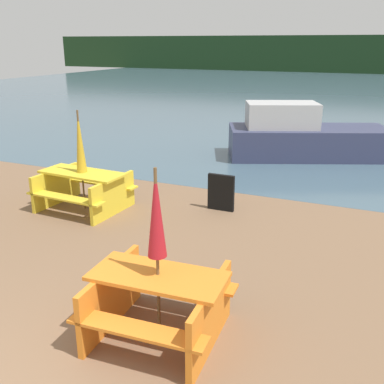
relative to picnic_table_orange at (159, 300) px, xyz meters
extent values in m
cube|color=#425B6B|center=(-1.08, 30.35, -0.47)|extent=(60.00, 50.00, 0.00)
cube|color=#193319|center=(-1.08, 50.35, 1.53)|extent=(80.00, 1.60, 4.00)
cube|color=orange|center=(0.00, 0.00, 0.31)|extent=(1.57, 0.79, 0.04)
cube|color=orange|center=(0.03, -0.55, -0.03)|extent=(1.54, 0.37, 0.04)
cube|color=orange|center=(-0.03, 0.55, -0.03)|extent=(1.54, 0.37, 0.04)
cube|color=orange|center=(-0.62, -0.04, -0.09)|extent=(0.15, 1.38, 0.76)
cube|color=orange|center=(0.62, 0.04, -0.09)|extent=(0.15, 1.38, 0.76)
cube|color=yellow|center=(-3.37, 3.13, 0.29)|extent=(1.78, 0.79, 0.04)
cube|color=yellow|center=(-3.40, 2.58, -0.07)|extent=(1.76, 0.37, 0.04)
cube|color=yellow|center=(-3.34, 3.68, -0.07)|extent=(1.76, 0.37, 0.04)
cube|color=yellow|center=(-4.10, 3.16, -0.10)|extent=(0.14, 1.38, 0.74)
cube|color=yellow|center=(-2.64, 3.09, -0.10)|extent=(0.14, 1.38, 0.74)
cylinder|color=brown|center=(0.00, 0.00, 0.55)|extent=(0.04, 0.04, 2.04)
cone|color=#A81923|center=(0.00, 0.00, 1.06)|extent=(0.21, 0.21, 1.01)
cylinder|color=brown|center=(-3.37, 3.13, 0.54)|extent=(0.04, 0.04, 2.02)
cone|color=gold|center=(-3.37, 3.13, 0.93)|extent=(0.21, 0.21, 1.25)
cube|color=#333856|center=(0.05, 9.42, -0.03)|extent=(4.91, 3.36, 0.89)
cube|color=#B2B2B2|center=(-0.72, 9.10, 0.78)|extent=(2.33, 1.89, 0.72)
cube|color=black|center=(-0.77, 4.18, -0.10)|extent=(0.55, 0.08, 0.75)
camera|label=1|loc=(2.14, -3.94, 2.79)|focal=42.00mm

